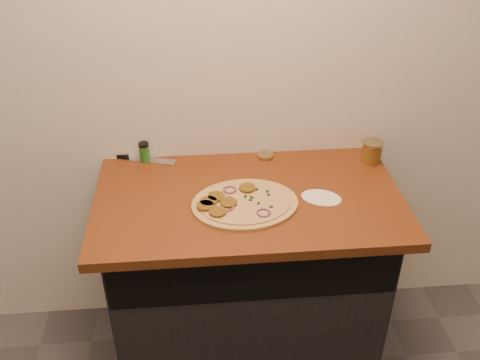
{
  "coord_description": "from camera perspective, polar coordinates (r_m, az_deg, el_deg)",
  "views": [
    {
      "loc": [
        -0.19,
        -0.29,
        2.09
      ],
      "look_at": [
        -0.03,
        1.46,
        0.95
      ],
      "focal_mm": 40.0,
      "sensor_mm": 36.0,
      "label": 1
    }
  ],
  "objects": [
    {
      "name": "pizza",
      "position": [
        2.03,
        0.3,
        -2.48
      ],
      "size": [
        0.44,
        0.44,
        0.03
      ],
      "color": "tan",
      "rests_on": "countertop"
    },
    {
      "name": "countertop",
      "position": [
        2.1,
        0.9,
        -2.09
      ],
      "size": [
        1.2,
        0.7,
        0.04
      ],
      "primitive_type": "cube",
      "color": "brown",
      "rests_on": "cabinet"
    },
    {
      "name": "spice_shaker",
      "position": [
        2.32,
        -10.18,
        2.96
      ],
      "size": [
        0.04,
        0.04,
        0.09
      ],
      "color": "#256A21",
      "rests_on": "countertop"
    },
    {
      "name": "cabinet",
      "position": [
        2.41,
        0.74,
        -10.48
      ],
      "size": [
        1.1,
        0.6,
        0.86
      ],
      "primitive_type": "cube",
      "color": "black",
      "rests_on": "ground"
    },
    {
      "name": "flour_spill",
      "position": [
        2.1,
        8.66,
        -1.87
      ],
      "size": [
        0.21,
        0.21,
        0.0
      ],
      "primitive_type": "cylinder",
      "rotation": [
        0.0,
        0.0,
        -0.4
      ],
      "color": "silver",
      "rests_on": "countertop"
    },
    {
      "name": "chefs_knife",
      "position": [
        2.37,
        -11.54,
        2.37
      ],
      "size": [
        0.33,
        0.13,
        0.02
      ],
      "color": "#B7BAC1",
      "rests_on": "countertop"
    },
    {
      "name": "salsa_jar",
      "position": [
        2.35,
        13.88,
        2.95
      ],
      "size": [
        0.09,
        0.09,
        0.1
      ],
      "color": "#A82310",
      "rests_on": "countertop"
    },
    {
      "name": "mason_jar_lid",
      "position": [
        2.33,
        2.72,
        2.6
      ],
      "size": [
        0.08,
        0.08,
        0.02
      ],
      "primitive_type": "cylinder",
      "rotation": [
        0.0,
        0.0,
        0.17
      ],
      "color": "tan",
      "rests_on": "countertop"
    }
  ]
}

